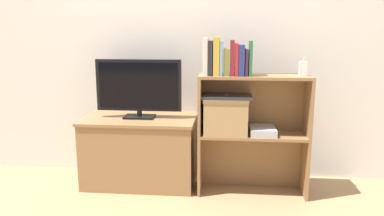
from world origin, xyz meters
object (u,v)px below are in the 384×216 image
magazine_stack (263,130)px  book_maroon (232,58)px  tv (139,87)px  book_olive (227,62)px  book_mustard (217,56)px  storage_basket_left (226,114)px  tv_stand (141,150)px  book_forest (250,58)px  baby_monitor (303,68)px  book_navy (241,60)px  book_plum (246,62)px  book_charcoal (211,58)px  laptop (226,96)px  book_skyblue (221,58)px  book_ivory (206,56)px  book_crimson (236,59)px

magazine_stack → book_maroon: bearing=-175.6°
tv → book_olive: 0.67m
book_mustard → storage_basket_left: 0.40m
tv_stand → magazine_stack: 0.92m
book_forest → baby_monitor: bearing=4.4°
storage_basket_left → book_mustard: bearing=-170.0°
book_navy → book_plum: 0.04m
book_charcoal → laptop: bearing=6.3°
storage_basket_left → book_skyblue: bearing=-161.5°
book_charcoal → book_olive: (0.11, 0.00, -0.03)m
book_navy → magazine_stack: 0.51m
book_mustard → tv: bearing=167.7°
book_ivory → book_olive: (0.14, 0.00, -0.04)m
book_charcoal → book_skyblue: size_ratio=1.01×
book_plum → magazine_stack: size_ratio=0.79×
baby_monitor → laptop: (-0.50, -0.01, -0.19)m
book_plum → baby_monitor: (0.37, 0.03, -0.04)m
book_charcoal → magazine_stack: book_charcoal is taller
book_crimson → laptop: size_ratio=0.61×
tv → book_skyblue: bearing=-11.6°
book_navy → magazine_stack: bearing=6.1°
tv → baby_monitor: (1.14, -0.10, 0.15)m
book_forest → book_charcoal: bearing=-180.0°
book_skyblue → book_olive: book_skyblue is taller
tv → laptop: 0.65m
book_charcoal → storage_basket_left: book_charcoal is taller
book_crimson → book_plum: bearing=0.0°
book_skyblue → book_navy: book_skyblue is taller
book_ivory → book_maroon: size_ratio=1.07×
tv → book_maroon: bearing=-10.4°
tv_stand → book_forest: size_ratio=3.59×
magazine_stack → book_plum: bearing=-172.3°
book_ivory → book_maroon: bearing=0.0°
book_ivory → book_crimson: size_ratio=1.17×
tv → book_forest: (0.79, -0.12, 0.22)m
laptop → book_plum: bearing=-5.2°
book_ivory → book_mustard: 0.07m
book_forest → book_skyblue: bearing=-180.0°
book_olive → book_maroon: size_ratio=0.76×
storage_basket_left → tv: bearing=170.0°
storage_basket_left → magazine_stack: bearing=1.1°
tv_stand → book_mustard: 0.92m
baby_monitor → laptop: bearing=-178.3°
book_charcoal → book_skyblue: 0.07m
book_skyblue → book_olive: 0.04m
book_maroon → book_forest: book_maroon is taller
book_plum → book_navy: bearing=-180.0°
tv_stand → book_ivory: bearing=-14.2°
book_olive → baby_monitor: size_ratio=1.43×
book_maroon → laptop: 0.27m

